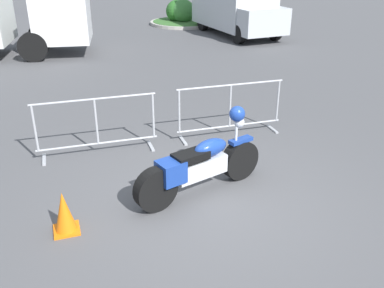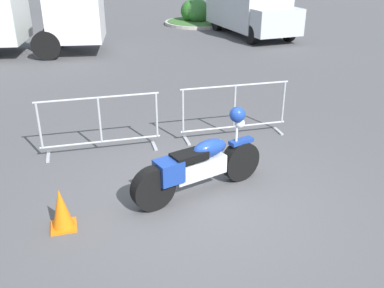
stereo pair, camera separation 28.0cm
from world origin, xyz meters
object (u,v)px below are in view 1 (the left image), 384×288
motorcycle (201,165)px  crowd_barrier_near (97,126)px  crowd_barrier_far (230,109)px  traffic_cone (64,213)px  delivery_van (235,5)px

motorcycle → crowd_barrier_near: (-1.30, 1.89, 0.07)m
motorcycle → crowd_barrier_far: size_ratio=1.01×
motorcycle → crowd_barrier_near: motorcycle is taller
motorcycle → crowd_barrier_near: bearing=107.6°
traffic_cone → delivery_van: bearing=57.3°
motorcycle → traffic_cone: motorcycle is taller
crowd_barrier_far → delivery_van: bearing=65.5°
motorcycle → delivery_van: size_ratio=0.43×
crowd_barrier_far → delivery_van: (4.60, 10.10, 0.69)m
traffic_cone → crowd_barrier_near: bearing=71.9°
motorcycle → delivery_van: (5.89, 11.99, 0.76)m
delivery_van → traffic_cone: delivery_van is taller
motorcycle → crowd_barrier_far: (1.30, 1.89, 0.07)m
motorcycle → delivery_van: delivery_van is taller
crowd_barrier_near → traffic_cone: size_ratio=3.69×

